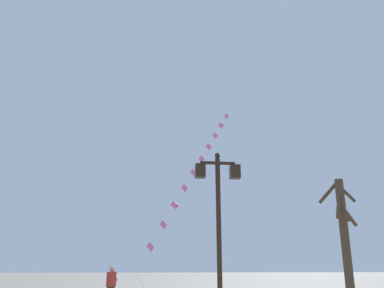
# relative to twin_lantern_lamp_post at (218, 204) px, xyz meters

# --- Properties ---
(twin_lantern_lamp_post) EXTENTS (1.31, 0.28, 4.92)m
(twin_lantern_lamp_post) POSITION_rel_twin_lantern_lamp_post_xyz_m (0.00, 0.00, 0.00)
(twin_lantern_lamp_post) COLOR black
(twin_lantern_lamp_post) RESTS_ON ground_plane
(kite_train) EXTENTS (7.89, 12.22, 14.20)m
(kite_train) POSITION_rel_twin_lantern_lamp_post_xyz_m (1.08, 14.70, 4.30)
(kite_train) COLOR brown
(kite_train) RESTS_ON ground_plane
(kite_flyer) EXTENTS (0.45, 0.61, 1.71)m
(kite_flyer) POSITION_rel_twin_lantern_lamp_post_xyz_m (-3.39, 6.88, -2.50)
(kite_flyer) COLOR #1E1E2D
(kite_flyer) RESTS_ON ground_plane
(bare_tree) EXTENTS (1.45, 1.52, 4.60)m
(bare_tree) POSITION_rel_twin_lantern_lamp_post_xyz_m (4.56, 1.72, -0.87)
(bare_tree) COLOR #4C3826
(bare_tree) RESTS_ON ground_plane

